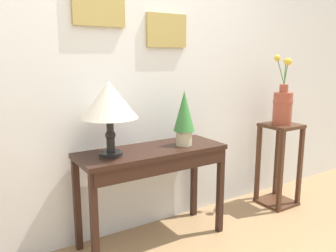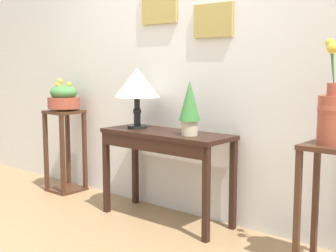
# 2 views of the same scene
# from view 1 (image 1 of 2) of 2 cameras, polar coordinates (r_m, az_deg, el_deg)

# --- Properties ---
(back_wall_with_art) EXTENTS (9.00, 0.13, 2.80)m
(back_wall_with_art) POSITION_cam_1_polar(r_m,az_deg,el_deg) (2.68, -7.85, 11.16)
(back_wall_with_art) COLOR silver
(back_wall_with_art) RESTS_ON ground
(console_table) EXTENTS (1.12, 0.42, 0.74)m
(console_table) POSITION_cam_1_polar(r_m,az_deg,el_deg) (2.55, -2.45, -6.32)
(console_table) COLOR black
(console_table) RESTS_ON ground
(table_lamp) EXTENTS (0.39, 0.39, 0.51)m
(table_lamp) POSITION_cam_1_polar(r_m,az_deg,el_deg) (2.33, -9.82, 4.03)
(table_lamp) COLOR black
(table_lamp) RESTS_ON console_table
(potted_plant_on_console) EXTENTS (0.16, 0.16, 0.42)m
(potted_plant_on_console) POSITION_cam_1_polar(r_m,az_deg,el_deg) (2.60, 2.72, 1.72)
(potted_plant_on_console) COLOR beige
(potted_plant_on_console) RESTS_ON console_table
(pedestal_stand_right) EXTENTS (0.32, 0.32, 0.80)m
(pedestal_stand_right) POSITION_cam_1_polar(r_m,az_deg,el_deg) (3.45, 18.05, -6.18)
(pedestal_stand_right) COLOR #472819
(pedestal_stand_right) RESTS_ON ground
(flower_vase_tall_right) EXTENTS (0.18, 0.18, 0.64)m
(flower_vase_tall_right) POSITION_cam_1_polar(r_m,az_deg,el_deg) (3.33, 18.66, 3.61)
(flower_vase_tall_right) COLOR #9E4733
(flower_vase_tall_right) RESTS_ON pedestal_stand_right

